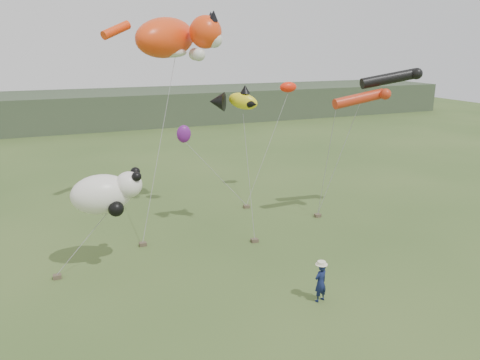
% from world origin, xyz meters
% --- Properties ---
extents(ground, '(120.00, 120.00, 0.00)m').
position_xyz_m(ground, '(0.00, 0.00, 0.00)').
color(ground, '#385123').
rests_on(ground, ground).
extents(headland, '(90.00, 13.00, 4.00)m').
position_xyz_m(headland, '(-3.11, 44.69, 1.92)').
color(headland, '#2D3D28').
rests_on(headland, ground).
extents(festival_attendant, '(0.66, 0.51, 1.59)m').
position_xyz_m(festival_attendant, '(-0.14, -2.05, 0.80)').
color(festival_attendant, '#111A43').
rests_on(festival_attendant, ground).
extents(sandbag_anchors, '(14.59, 5.53, 0.18)m').
position_xyz_m(sandbag_anchors, '(-1.83, 5.74, 0.09)').
color(sandbag_anchors, brown).
rests_on(sandbag_anchors, ground).
extents(cat_kite, '(6.18, 4.73, 2.63)m').
position_xyz_m(cat_kite, '(-2.50, 9.66, 10.02)').
color(cat_kite, '#F33F10').
rests_on(cat_kite, ground).
extents(fish_kite, '(2.66, 1.72, 1.32)m').
position_xyz_m(fish_kite, '(-0.72, 5.58, 6.99)').
color(fish_kite, yellow).
rests_on(fish_kite, ground).
extents(tube_kites, '(5.12, 1.46, 2.04)m').
position_xyz_m(tube_kites, '(7.30, 4.62, 7.48)').
color(tube_kites, black).
rests_on(tube_kites, ground).
extents(panda_kite, '(2.99, 1.94, 1.86)m').
position_xyz_m(panda_kite, '(-7.27, 3.81, 3.54)').
color(panda_kite, white).
rests_on(panda_kite, ground).
extents(misc_kites, '(7.78, 0.74, 3.37)m').
position_xyz_m(misc_kites, '(1.35, 10.55, 5.77)').
color(misc_kites, '#FF250D').
rests_on(misc_kites, ground).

